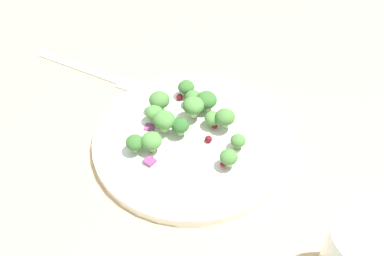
# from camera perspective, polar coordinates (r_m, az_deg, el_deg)

# --- Properties ---
(ground_plane) EXTENTS (1.80, 1.80, 0.02)m
(ground_plane) POSITION_cam_1_polar(r_m,az_deg,el_deg) (0.70, -1.24, -2.07)
(ground_plane) COLOR tan
(plate) EXTENTS (0.26, 0.26, 0.02)m
(plate) POSITION_cam_1_polar(r_m,az_deg,el_deg) (0.69, 0.00, -1.05)
(plate) COLOR white
(plate) RESTS_ON ground_plane
(dressing_pool) EXTENTS (0.15, 0.15, 0.00)m
(dressing_pool) POSITION_cam_1_polar(r_m,az_deg,el_deg) (0.69, 0.00, -0.80)
(dressing_pool) COLOR white
(dressing_pool) RESTS_ON plate
(broccoli_floret_0) EXTENTS (0.02, 0.02, 0.02)m
(broccoli_floret_0) POSITION_cam_1_polar(r_m,az_deg,el_deg) (0.66, 4.97, -1.71)
(broccoli_floret_0) COLOR #8EB77A
(broccoli_floret_0) RESTS_ON plate
(broccoli_floret_1) EXTENTS (0.03, 0.03, 0.03)m
(broccoli_floret_1) POSITION_cam_1_polar(r_m,az_deg,el_deg) (0.66, -4.45, -1.43)
(broccoli_floret_1) COLOR #ADD18E
(broccoli_floret_1) RESTS_ON plate
(broccoli_floret_2) EXTENTS (0.03, 0.03, 0.03)m
(broccoli_floret_2) POSITION_cam_1_polar(r_m,az_deg,el_deg) (0.68, 3.66, 1.18)
(broccoli_floret_2) COLOR #8EB77A
(broccoli_floret_2) RESTS_ON plate
(broccoli_floret_3) EXTENTS (0.02, 0.02, 0.02)m
(broccoli_floret_3) POSITION_cam_1_polar(r_m,az_deg,el_deg) (0.66, -6.27, -1.62)
(broccoli_floret_3) COLOR #ADD18E
(broccoli_floret_3) RESTS_ON plate
(broccoli_floret_4) EXTENTS (0.02, 0.02, 0.02)m
(broccoli_floret_4) POSITION_cam_1_polar(r_m,az_deg,el_deg) (0.73, -0.63, 4.46)
(broccoli_floret_4) COLOR #9EC684
(broccoli_floret_4) RESTS_ON plate
(broccoli_floret_5) EXTENTS (0.03, 0.03, 0.03)m
(broccoli_floret_5) POSITION_cam_1_polar(r_m,az_deg,el_deg) (0.69, 0.15, 2.43)
(broccoli_floret_5) COLOR #ADD18E
(broccoli_floret_5) RESTS_ON plate
(broccoli_floret_6) EXTENTS (0.03, 0.03, 0.03)m
(broccoli_floret_6) POSITION_cam_1_polar(r_m,az_deg,el_deg) (0.71, 1.59, 3.04)
(broccoli_floret_6) COLOR #ADD18E
(broccoli_floret_6) RESTS_ON plate
(broccoli_floret_7) EXTENTS (0.03, 0.03, 0.03)m
(broccoli_floret_7) POSITION_cam_1_polar(r_m,az_deg,el_deg) (0.67, -3.18, 0.57)
(broccoli_floret_7) COLOR #ADD18E
(broccoli_floret_7) RESTS_ON plate
(broccoli_floret_8) EXTENTS (0.02, 0.02, 0.02)m
(broccoli_floret_8) POSITION_cam_1_polar(r_m,az_deg,el_deg) (0.69, -4.16, 1.64)
(broccoli_floret_8) COLOR #8EB77A
(broccoli_floret_8) RESTS_ON plate
(broccoli_floret_9) EXTENTS (0.02, 0.02, 0.02)m
(broccoli_floret_9) POSITION_cam_1_polar(r_m,az_deg,el_deg) (0.67, -1.02, 0.20)
(broccoli_floret_9) COLOR #9EC684
(broccoli_floret_9) RESTS_ON plate
(broccoli_floret_10) EXTENTS (0.02, 0.02, 0.02)m
(broccoli_floret_10) POSITION_cam_1_polar(r_m,az_deg,el_deg) (0.64, 4.04, -3.22)
(broccoli_floret_10) COLOR #9EC684
(broccoli_floret_10) RESTS_ON plate
(broccoli_floret_11) EXTENTS (0.02, 0.02, 0.02)m
(broccoli_floret_11) POSITION_cam_1_polar(r_m,az_deg,el_deg) (0.71, 0.19, 3.36)
(broccoli_floret_11) COLOR #8EB77A
(broccoli_floret_11) RESTS_ON plate
(broccoli_floret_12) EXTENTS (0.02, 0.02, 0.02)m
(broccoli_floret_12) POSITION_cam_1_polar(r_m,az_deg,el_deg) (0.69, 2.30, 1.04)
(broccoli_floret_12) COLOR #ADD18E
(broccoli_floret_12) RESTS_ON plate
(broccoli_floret_13) EXTENTS (0.03, 0.03, 0.03)m
(broccoli_floret_13) POSITION_cam_1_polar(r_m,az_deg,el_deg) (0.70, -3.59, 3.03)
(broccoli_floret_13) COLOR #9EC684
(broccoli_floret_13) RESTS_ON plate
(cranberry_0) EXTENTS (0.01, 0.01, 0.01)m
(cranberry_0) POSITION_cam_1_polar(r_m,az_deg,el_deg) (0.68, 1.88, -1.05)
(cranberry_0) COLOR maroon
(cranberry_0) RESTS_ON plate
(cranberry_1) EXTENTS (0.01, 0.01, 0.01)m
(cranberry_1) POSITION_cam_1_polar(r_m,az_deg,el_deg) (0.73, -1.37, 3.41)
(cranberry_1) COLOR maroon
(cranberry_1) RESTS_ON plate
(cranberry_2) EXTENTS (0.01, 0.01, 0.01)m
(cranberry_2) POSITION_cam_1_polar(r_m,az_deg,el_deg) (0.64, 3.45, -3.99)
(cranberry_2) COLOR maroon
(cranberry_2) RESTS_ON plate
(cranberry_3) EXTENTS (0.01, 0.01, 0.01)m
(cranberry_3) POSITION_cam_1_polar(r_m,az_deg,el_deg) (0.69, 2.47, 0.23)
(cranberry_3) COLOR maroon
(cranberry_3) RESTS_ON plate
(onion_bit_0) EXTENTS (0.02, 0.02, 0.00)m
(onion_bit_0) POSITION_cam_1_polar(r_m,az_deg,el_deg) (0.65, -4.66, -3.60)
(onion_bit_0) COLOR #843D75
(onion_bit_0) RESTS_ON plate
(onion_bit_1) EXTENTS (0.01, 0.01, 0.00)m
(onion_bit_1) POSITION_cam_1_polar(r_m,az_deg,el_deg) (0.71, 1.96, 1.18)
(onion_bit_1) COLOR #A35B93
(onion_bit_1) RESTS_ON plate
(onion_bit_2) EXTENTS (0.01, 0.01, 0.00)m
(onion_bit_2) POSITION_cam_1_polar(r_m,az_deg,el_deg) (0.69, -4.78, -0.25)
(onion_bit_2) COLOR #843D75
(onion_bit_2) RESTS_ON plate
(fork) EXTENTS (0.05, 0.19, 0.01)m
(fork) POSITION_cam_1_polar(r_m,az_deg,el_deg) (0.81, -10.61, 6.01)
(fork) COLOR silver
(fork) RESTS_ON ground_plane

